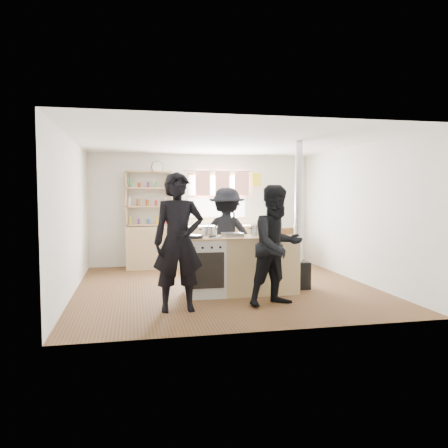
{
  "coord_description": "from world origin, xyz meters",
  "views": [
    {
      "loc": [
        -1.54,
        -7.31,
        1.62
      ],
      "look_at": [
        -0.03,
        -0.1,
        1.1
      ],
      "focal_mm": 35.0,
      "sensor_mm": 36.0,
      "label": 1
    }
  ],
  "objects_px": {
    "thermos": "(234,219)",
    "flue_heater": "(298,250)",
    "stockpot_stove": "(208,231)",
    "stockpot_counter": "(260,230)",
    "cooking_island": "(240,265)",
    "bread_board": "(286,232)",
    "roast_tray": "(232,235)",
    "person_far": "(227,236)",
    "person_near_left": "(178,242)",
    "person_near_right": "(277,245)",
    "skillet_greens": "(194,236)"
  },
  "relations": [
    {
      "from": "roast_tray",
      "to": "stockpot_counter",
      "type": "relative_size",
      "value": 1.11
    },
    {
      "from": "cooking_island",
      "to": "skillet_greens",
      "type": "xyz_separation_m",
      "value": [
        -0.77,
        -0.15,
        0.49
      ]
    },
    {
      "from": "flue_heater",
      "to": "person_far",
      "type": "distance_m",
      "value": 1.3
    },
    {
      "from": "thermos",
      "to": "skillet_greens",
      "type": "height_order",
      "value": "thermos"
    },
    {
      "from": "bread_board",
      "to": "stockpot_counter",
      "type": "bearing_deg",
      "value": -174.21
    },
    {
      "from": "stockpot_counter",
      "to": "bread_board",
      "type": "xyz_separation_m",
      "value": [
        0.47,
        0.05,
        -0.05
      ]
    },
    {
      "from": "person_near_right",
      "to": "stockpot_counter",
      "type": "bearing_deg",
      "value": 74.28
    },
    {
      "from": "bread_board",
      "to": "person_far",
      "type": "relative_size",
      "value": 0.2
    },
    {
      "from": "cooking_island",
      "to": "flue_heater",
      "type": "xyz_separation_m",
      "value": [
        1.05,
        0.19,
        0.19
      ]
    },
    {
      "from": "person_far",
      "to": "flue_heater",
      "type": "bearing_deg",
      "value": 168.44
    },
    {
      "from": "stockpot_stove",
      "to": "person_far",
      "type": "relative_size",
      "value": 0.13
    },
    {
      "from": "skillet_greens",
      "to": "person_near_left",
      "type": "height_order",
      "value": "person_near_left"
    },
    {
      "from": "cooking_island",
      "to": "stockpot_counter",
      "type": "distance_m",
      "value": 0.64
    },
    {
      "from": "person_far",
      "to": "bread_board",
      "type": "bearing_deg",
      "value": 154.7
    },
    {
      "from": "stockpot_counter",
      "to": "thermos",
      "type": "bearing_deg",
      "value": 85.63
    },
    {
      "from": "thermos",
      "to": "person_near_left",
      "type": "xyz_separation_m",
      "value": [
        -1.61,
        -3.6,
        -0.09
      ]
    },
    {
      "from": "person_far",
      "to": "skillet_greens",
      "type": "bearing_deg",
      "value": 74.84
    },
    {
      "from": "thermos",
      "to": "flue_heater",
      "type": "xyz_separation_m",
      "value": [
        0.52,
        -2.58,
        -0.38
      ]
    },
    {
      "from": "thermos",
      "to": "skillet_greens",
      "type": "distance_m",
      "value": 3.2
    },
    {
      "from": "stockpot_stove",
      "to": "stockpot_counter",
      "type": "bearing_deg",
      "value": -13.95
    },
    {
      "from": "flue_heater",
      "to": "person_near_left",
      "type": "height_order",
      "value": "flue_heater"
    },
    {
      "from": "thermos",
      "to": "bread_board",
      "type": "bearing_deg",
      "value": -84.66
    },
    {
      "from": "skillet_greens",
      "to": "person_near_left",
      "type": "distance_m",
      "value": 0.74
    },
    {
      "from": "roast_tray",
      "to": "flue_heater",
      "type": "distance_m",
      "value": 1.26
    },
    {
      "from": "flue_heater",
      "to": "person_far",
      "type": "bearing_deg",
      "value": 147.98
    },
    {
      "from": "bread_board",
      "to": "person_near_right",
      "type": "relative_size",
      "value": 0.19
    },
    {
      "from": "roast_tray",
      "to": "thermos",
      "type": "bearing_deg",
      "value": 76.57
    },
    {
      "from": "skillet_greens",
      "to": "person_near_right",
      "type": "distance_m",
      "value": 1.3
    },
    {
      "from": "cooking_island",
      "to": "person_near_left",
      "type": "bearing_deg",
      "value": -142.4
    },
    {
      "from": "thermos",
      "to": "roast_tray",
      "type": "xyz_separation_m",
      "value": [
        -0.67,
        -2.82,
        -0.07
      ]
    },
    {
      "from": "thermos",
      "to": "person_near_left",
      "type": "bearing_deg",
      "value": -114.08
    },
    {
      "from": "skillet_greens",
      "to": "person_far",
      "type": "distance_m",
      "value": 1.27
    },
    {
      "from": "thermos",
      "to": "person_near_right",
      "type": "distance_m",
      "value": 3.6
    },
    {
      "from": "stockpot_stove",
      "to": "bread_board",
      "type": "bearing_deg",
      "value": -6.86
    },
    {
      "from": "cooking_island",
      "to": "person_far",
      "type": "xyz_separation_m",
      "value": [
        -0.04,
        0.87,
        0.39
      ]
    },
    {
      "from": "person_near_left",
      "to": "person_far",
      "type": "height_order",
      "value": "person_near_left"
    },
    {
      "from": "person_near_left",
      "to": "skillet_greens",
      "type": "bearing_deg",
      "value": 65.33
    },
    {
      "from": "stockpot_stove",
      "to": "flue_heater",
      "type": "relative_size",
      "value": 0.09
    },
    {
      "from": "cooking_island",
      "to": "person_near_right",
      "type": "bearing_deg",
      "value": -67.52
    },
    {
      "from": "roast_tray",
      "to": "bread_board",
      "type": "distance_m",
      "value": 0.93
    },
    {
      "from": "stockpot_stove",
      "to": "person_far",
      "type": "bearing_deg",
      "value": 56.4
    },
    {
      "from": "stockpot_counter",
      "to": "flue_heater",
      "type": "relative_size",
      "value": 0.12
    },
    {
      "from": "thermos",
      "to": "stockpot_counter",
      "type": "height_order",
      "value": "thermos"
    },
    {
      "from": "stockpot_counter",
      "to": "person_far",
      "type": "bearing_deg",
      "value": 111.63
    },
    {
      "from": "skillet_greens",
      "to": "stockpot_counter",
      "type": "xyz_separation_m",
      "value": [
        1.09,
        0.14,
        0.07
      ]
    },
    {
      "from": "cooking_island",
      "to": "stockpot_counter",
      "type": "height_order",
      "value": "stockpot_counter"
    },
    {
      "from": "skillet_greens",
      "to": "person_near_left",
      "type": "relative_size",
      "value": 0.21
    },
    {
      "from": "cooking_island",
      "to": "person_near_right",
      "type": "height_order",
      "value": "person_near_right"
    },
    {
      "from": "cooking_island",
      "to": "person_near_right",
      "type": "distance_m",
      "value": 0.97
    },
    {
      "from": "thermos",
      "to": "flue_heater",
      "type": "relative_size",
      "value": 0.11
    }
  ]
}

